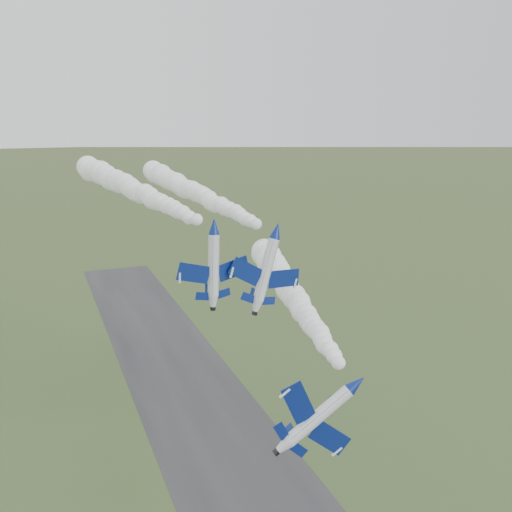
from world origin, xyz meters
The scene contains 7 objects.
runway centered at (0.00, 30.00, 0.02)m, with size 24.00×260.00×0.04m, color #2D2D2F.
jet_lead centered at (5.25, -6.90, 28.26)m, with size 7.44×13.90×9.10m.
smoke_trail_jet_lead centered at (11.04, 23.54, 29.63)m, with size 5.42×55.02×5.42m, color white, non-canonical shape.
jet_pair_left centered at (-4.97, 15.21, 43.82)m, with size 11.39×13.47×3.34m.
smoke_trail_jet_pair_left centered at (-10.41, 50.92, 45.09)m, with size 5.20×65.46×5.20m, color white, non-canonical shape.
jet_pair_right centered at (4.74, 15.65, 42.35)m, with size 11.56×14.32×4.48m.
smoke_trail_jet_pair_right centered at (1.66, 48.56, 43.94)m, with size 4.79×58.20×4.79m, color white, non-canonical shape.
Camera 1 is at (-28.40, -59.20, 59.15)m, focal length 40.00 mm.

